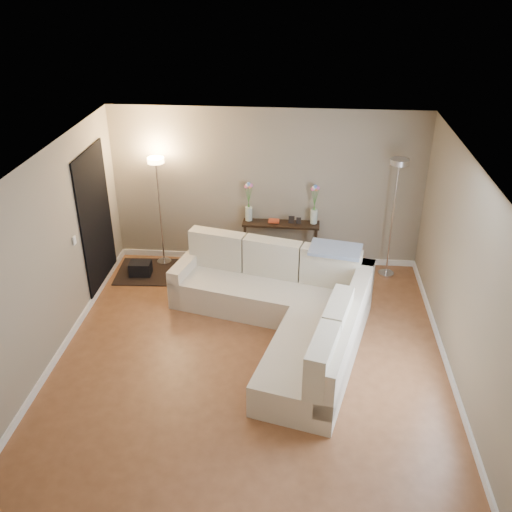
# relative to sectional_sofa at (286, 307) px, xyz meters

# --- Properties ---
(floor) EXTENTS (5.00, 5.50, 0.01)m
(floor) POSITION_rel_sectional_sofa_xyz_m (-0.42, -0.74, -0.37)
(floor) COLOR brown
(floor) RESTS_ON ground
(ceiling) EXTENTS (5.00, 5.50, 0.01)m
(ceiling) POSITION_rel_sectional_sofa_xyz_m (-0.42, -0.74, 2.24)
(ceiling) COLOR white
(ceiling) RESTS_ON ground
(wall_back) EXTENTS (5.00, 0.02, 2.60)m
(wall_back) POSITION_rel_sectional_sofa_xyz_m (-0.42, 2.02, 0.93)
(wall_back) COLOR gray
(wall_back) RESTS_ON ground
(wall_front) EXTENTS (5.00, 0.02, 2.60)m
(wall_front) POSITION_rel_sectional_sofa_xyz_m (-0.42, -3.50, 0.93)
(wall_front) COLOR gray
(wall_front) RESTS_ON ground
(wall_left) EXTENTS (0.02, 5.50, 2.60)m
(wall_left) POSITION_rel_sectional_sofa_xyz_m (-2.93, -0.74, 0.93)
(wall_left) COLOR gray
(wall_left) RESTS_ON ground
(wall_right) EXTENTS (0.02, 5.50, 2.60)m
(wall_right) POSITION_rel_sectional_sofa_xyz_m (2.09, -0.74, 0.93)
(wall_right) COLOR gray
(wall_right) RESTS_ON ground
(baseboard_back) EXTENTS (5.00, 0.03, 0.10)m
(baseboard_back) POSITION_rel_sectional_sofa_xyz_m (-0.42, 1.99, -0.32)
(baseboard_back) COLOR white
(baseboard_back) RESTS_ON ground
(baseboard_left) EXTENTS (0.03, 5.50, 0.10)m
(baseboard_left) POSITION_rel_sectional_sofa_xyz_m (-2.91, -0.74, -0.32)
(baseboard_left) COLOR white
(baseboard_left) RESTS_ON ground
(baseboard_right) EXTENTS (0.03, 5.50, 0.10)m
(baseboard_right) POSITION_rel_sectional_sofa_xyz_m (2.06, -0.74, -0.32)
(baseboard_right) COLOR white
(baseboard_right) RESTS_ON ground
(doorway) EXTENTS (0.02, 1.20, 2.20)m
(doorway) POSITION_rel_sectional_sofa_xyz_m (-2.90, 0.96, 0.73)
(doorway) COLOR black
(doorway) RESTS_ON ground
(switch_plate) EXTENTS (0.02, 0.08, 0.12)m
(switch_plate) POSITION_rel_sectional_sofa_xyz_m (-2.90, 0.11, 0.83)
(switch_plate) COLOR white
(switch_plate) RESTS_ON ground
(sectional_sofa) EXTENTS (2.97, 3.31, 0.99)m
(sectional_sofa) POSITION_rel_sectional_sofa_xyz_m (0.00, 0.00, 0.00)
(sectional_sofa) COLOR beige
(sectional_sofa) RESTS_ON floor
(throw_blanket) EXTENTS (0.78, 0.55, 0.09)m
(throw_blanket) POSITION_rel_sectional_sofa_xyz_m (0.65, 0.56, 0.62)
(throw_blanket) COLOR gray
(throw_blanket) RESTS_ON sectional_sofa
(console_table) EXTENTS (1.25, 0.36, 0.77)m
(console_table) POSITION_rel_sectional_sofa_xyz_m (-0.25, 1.89, 0.07)
(console_table) COLOR black
(console_table) RESTS_ON floor
(leaning_mirror) EXTENTS (0.88, 0.06, 0.69)m
(leaning_mirror) POSITION_rel_sectional_sofa_xyz_m (-0.17, 2.05, 0.77)
(leaning_mirror) COLOR black
(leaning_mirror) RESTS_ON console_table
(table_decor) EXTENTS (0.53, 0.12, 0.12)m
(table_decor) POSITION_rel_sectional_sofa_xyz_m (-0.18, 1.85, 0.45)
(table_decor) COLOR #D74926
(table_decor) RESTS_ON console_table
(flower_vase_left) EXTENTS (0.14, 0.12, 0.66)m
(flower_vase_left) POSITION_rel_sectional_sofa_xyz_m (-0.70, 1.90, 0.69)
(flower_vase_left) COLOR silver
(flower_vase_left) RESTS_ON console_table
(flower_vase_right) EXTENTS (0.14, 0.12, 0.66)m
(flower_vase_right) POSITION_rel_sectional_sofa_xyz_m (0.35, 1.88, 0.69)
(flower_vase_right) COLOR silver
(flower_vase_right) RESTS_ON console_table
(floor_lamp_lit) EXTENTS (0.27, 0.27, 1.85)m
(floor_lamp_lit) POSITION_rel_sectional_sofa_xyz_m (-2.14, 1.77, 0.94)
(floor_lamp_lit) COLOR silver
(floor_lamp_lit) RESTS_ON floor
(floor_lamp_unlit) EXTENTS (0.33, 0.33, 1.96)m
(floor_lamp_unlit) POSITION_rel_sectional_sofa_xyz_m (1.57, 1.68, 1.02)
(floor_lamp_unlit) COLOR silver
(floor_lamp_unlit) RESTS_ON floor
(charcoal_rug) EXTENTS (1.25, 0.96, 0.02)m
(charcoal_rug) POSITION_rel_sectional_sofa_xyz_m (-2.22, 1.41, -0.36)
(charcoal_rug) COLOR black
(charcoal_rug) RESTS_ON floor
(black_bag) EXTENTS (0.35, 0.26, 0.22)m
(black_bag) POSITION_rel_sectional_sofa_xyz_m (-2.41, 1.30, -0.24)
(black_bag) COLOR black
(black_bag) RESTS_ON charcoal_rug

